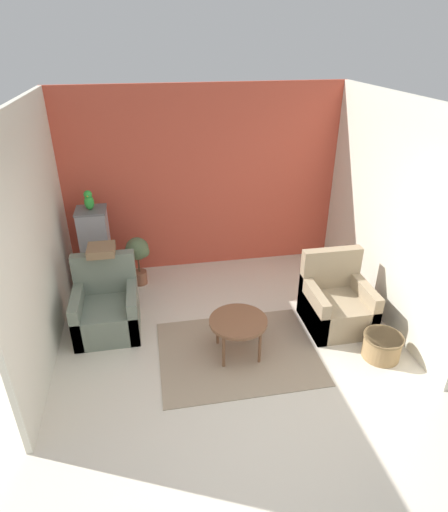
# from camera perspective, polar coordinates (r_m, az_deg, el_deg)

# --- Properties ---
(ground_plane) EXTENTS (20.00, 20.00, 0.00)m
(ground_plane) POSITION_cam_1_polar(r_m,az_deg,el_deg) (4.55, 4.08, -20.99)
(ground_plane) COLOR beige
(ground_plane) RESTS_ON ground
(wall_back_accent) EXTENTS (4.28, 0.06, 2.80)m
(wall_back_accent) POSITION_cam_1_polar(r_m,az_deg,el_deg) (6.61, -2.71, 10.00)
(wall_back_accent) COLOR #C64C38
(wall_back_accent) RESTS_ON ground_plane
(wall_left) EXTENTS (0.06, 3.32, 2.80)m
(wall_left) POSITION_cam_1_polar(r_m,az_deg,el_deg) (5.13, -23.86, 2.15)
(wall_left) COLOR silver
(wall_left) RESTS_ON ground_plane
(wall_right) EXTENTS (0.06, 3.32, 2.80)m
(wall_right) POSITION_cam_1_polar(r_m,az_deg,el_deg) (5.78, 21.13, 5.46)
(wall_right) COLOR silver
(wall_right) RESTS_ON ground_plane
(area_rug) EXTENTS (1.86, 1.46, 0.01)m
(area_rug) POSITION_cam_1_polar(r_m,az_deg,el_deg) (5.25, 1.84, -12.71)
(area_rug) COLOR gray
(area_rug) RESTS_ON ground_plane
(coffee_table) EXTENTS (0.68, 0.68, 0.48)m
(coffee_table) POSITION_cam_1_polar(r_m,az_deg,el_deg) (4.98, 1.91, -8.95)
(coffee_table) COLOR brown
(coffee_table) RESTS_ON ground_plane
(armchair_left) EXTENTS (0.78, 0.79, 0.95)m
(armchair_left) POSITION_cam_1_polar(r_m,az_deg,el_deg) (5.65, -15.32, -6.88)
(armchair_left) COLOR slate
(armchair_left) RESTS_ON ground_plane
(armchair_right) EXTENTS (0.78, 0.79, 0.95)m
(armchair_right) POSITION_cam_1_polar(r_m,az_deg,el_deg) (5.74, 14.70, -6.21)
(armchair_right) COLOR #9E896B
(armchair_right) RESTS_ON ground_plane
(birdcage) EXTENTS (0.57, 0.57, 1.26)m
(birdcage) POSITION_cam_1_polar(r_m,az_deg,el_deg) (6.42, -16.57, 0.44)
(birdcage) COLOR slate
(birdcage) RESTS_ON ground_plane
(parrot) EXTENTS (0.13, 0.23, 0.28)m
(parrot) POSITION_cam_1_polar(r_m,az_deg,el_deg) (6.11, -17.57, 7.08)
(parrot) COLOR green
(parrot) RESTS_ON birdcage
(potted_plant) EXTENTS (0.37, 0.34, 0.76)m
(potted_plant) POSITION_cam_1_polar(r_m,az_deg,el_deg) (6.43, -11.47, 0.30)
(potted_plant) COLOR brown
(potted_plant) RESTS_ON ground_plane
(wicker_basket) EXTENTS (0.45, 0.45, 0.29)m
(wicker_basket) POSITION_cam_1_polar(r_m,az_deg,el_deg) (5.43, 20.32, -11.13)
(wicker_basket) COLOR #A37F51
(wicker_basket) RESTS_ON ground_plane
(throw_pillow) EXTENTS (0.34, 0.34, 0.10)m
(throw_pillow) POSITION_cam_1_polar(r_m,az_deg,el_deg) (5.54, -16.06, 0.77)
(throw_pillow) COLOR #846647
(throw_pillow) RESTS_ON armchair_left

